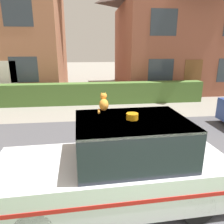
# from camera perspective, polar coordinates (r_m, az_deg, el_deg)

# --- Properties ---
(road_strip) EXTENTS (28.00, 6.18, 0.01)m
(road_strip) POSITION_cam_1_polar(r_m,az_deg,el_deg) (5.87, 6.85, -11.77)
(road_strip) COLOR #4C4C51
(road_strip) RESTS_ON ground
(garden_hedge) EXTENTS (11.01, 0.62, 1.06)m
(garden_hedge) POSITION_cam_1_polar(r_m,az_deg,el_deg) (11.01, -4.39, 4.87)
(garden_hedge) COLOR #4C7233
(garden_hedge) RESTS_ON ground
(police_car) EXTENTS (4.18, 1.77, 1.71)m
(police_car) POSITION_cam_1_polar(r_m,az_deg,el_deg) (4.04, 1.63, -13.94)
(police_car) COLOR black
(police_car) RESTS_ON road_strip
(cat) EXTENTS (0.20, 0.34, 0.31)m
(cat) POSITION_cam_1_polar(r_m,az_deg,el_deg) (3.82, -2.19, 2.28)
(cat) COLOR orange
(cat) RESTS_ON police_car
(house_right) EXTENTS (7.59, 7.08, 7.87)m
(house_right) POSITION_cam_1_polar(r_m,az_deg,el_deg) (16.12, 16.24, 20.56)
(house_right) COLOR #93513D
(house_right) RESTS_ON ground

